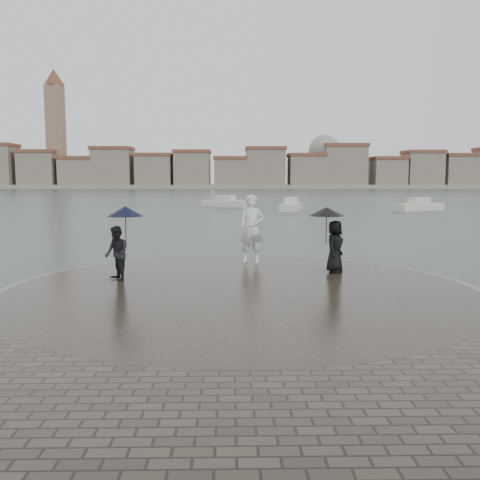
{
  "coord_description": "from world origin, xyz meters",
  "views": [
    {
      "loc": [
        -0.29,
        -9.99,
        3.16
      ],
      "look_at": [
        0.0,
        4.8,
        1.45
      ],
      "focal_mm": 40.0,
      "sensor_mm": 36.0,
      "label": 1
    }
  ],
  "objects": [
    {
      "name": "quay_tip",
      "position": [
        0.0,
        3.5,
        0.18
      ],
      "size": [
        11.9,
        11.9,
        0.36
      ],
      "primitive_type": "cylinder",
      "color": "#2D261E",
      "rests_on": "ground"
    },
    {
      "name": "visitor_right",
      "position": [
        2.75,
        5.73,
        1.5
      ],
      "size": [
        1.2,
        1.1,
        1.95
      ],
      "color": "black",
      "rests_on": "quay_tip"
    },
    {
      "name": "visitor_left",
      "position": [
        -3.32,
        4.64,
        1.47
      ],
      "size": [
        1.19,
        1.06,
        2.04
      ],
      "color": "black",
      "rests_on": "quay_tip"
    },
    {
      "name": "far_skyline",
      "position": [
        -6.29,
        160.71,
        5.61
      ],
      "size": [
        260.0,
        20.0,
        37.0
      ],
      "color": "gray",
      "rests_on": "ground"
    },
    {
      "name": "ground",
      "position": [
        0.0,
        0.0,
        0.0
      ],
      "size": [
        400.0,
        400.0,
        0.0
      ],
      "primitive_type": "plane",
      "color": "#2B3835",
      "rests_on": "ground"
    },
    {
      "name": "boats",
      "position": [
        7.81,
        44.99,
        0.38
      ],
      "size": [
        24.78,
        12.63,
        1.5
      ],
      "color": "beige",
      "rests_on": "ground"
    },
    {
      "name": "kerb_ring",
      "position": [
        0.0,
        3.5,
        0.16
      ],
      "size": [
        12.5,
        12.5,
        0.32
      ],
      "primitive_type": "cylinder",
      "color": "gray",
      "rests_on": "ground"
    },
    {
      "name": "statue",
      "position": [
        0.44,
        7.7,
        1.49
      ],
      "size": [
        0.9,
        0.67,
        2.26
      ],
      "primitive_type": "imported",
      "rotation": [
        0.0,
        0.0,
        -0.17
      ],
      "color": "white",
      "rests_on": "quay_tip"
    }
  ]
}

